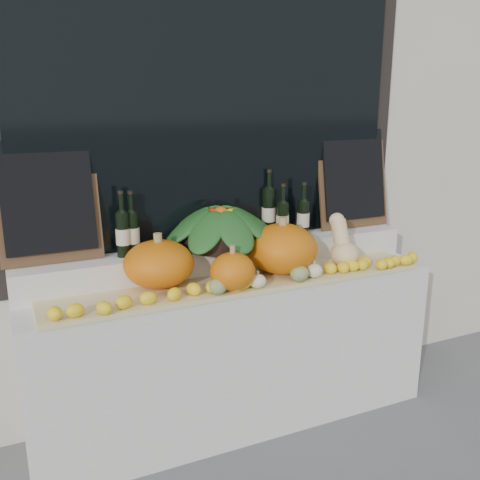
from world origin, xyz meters
name	(u,v)px	position (x,y,z in m)	size (l,w,h in m)	color
storefront_facade	(186,29)	(0.00, 2.25, 2.25)	(7.00, 0.94, 4.50)	beige
display_sill	(235,351)	(0.00, 1.52, 0.44)	(2.30, 0.55, 0.88)	silver
rear_tier	(224,257)	(0.00, 1.68, 0.96)	(2.30, 0.25, 0.16)	silver
straw_bedding	(244,283)	(0.00, 1.40, 0.89)	(2.10, 0.32, 0.03)	tan
pumpkin_left	(159,264)	(-0.43, 1.51, 1.03)	(0.36, 0.36, 0.24)	orange
pumpkin_right	(282,249)	(0.26, 1.45, 1.04)	(0.39, 0.39, 0.28)	orange
pumpkin_center	(233,271)	(-0.10, 1.31, 1.00)	(0.23, 0.23, 0.19)	orange
butternut_squash	(343,246)	(0.63, 1.41, 1.02)	(0.16, 0.22, 0.30)	#EFCA8C
decorative_gourds	(260,277)	(0.04, 1.29, 0.96)	(0.66, 0.13, 0.16)	#355D1C
lemon_heap	(253,282)	(0.00, 1.29, 0.94)	(2.20, 0.16, 0.06)	yellow
produce_bowl	(221,226)	(-0.02, 1.66, 1.15)	(0.70, 0.70, 0.23)	black
wine_bottle_far_left	(123,234)	(-0.57, 1.68, 1.16)	(0.08, 0.08, 0.35)	black
wine_bottle_near_left	(132,232)	(-0.52, 1.69, 1.16)	(0.08, 0.08, 0.34)	black
wine_bottle_tall	(269,212)	(0.32, 1.74, 1.19)	(0.08, 0.08, 0.40)	black
wine_bottle_near_right	(283,220)	(0.37, 1.66, 1.15)	(0.08, 0.08, 0.33)	black
wine_bottle_far_right	(303,217)	(0.52, 1.68, 1.15)	(0.08, 0.08, 0.32)	black
chalkboard_left	(48,200)	(-0.92, 1.74, 1.36)	(0.50, 0.14, 0.61)	#4C331E
chalkboard_right	(353,177)	(0.92, 1.74, 1.36)	(0.50, 0.14, 0.61)	#4C331E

